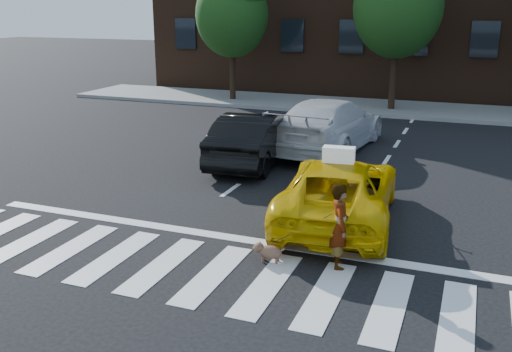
# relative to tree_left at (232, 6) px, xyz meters

# --- Properties ---
(ground) EXTENTS (120.00, 120.00, 0.00)m
(ground) POSITION_rel_tree_left_xyz_m (6.97, -17.00, -4.44)
(ground) COLOR black
(ground) RESTS_ON ground
(crosswalk) EXTENTS (13.00, 2.40, 0.01)m
(crosswalk) POSITION_rel_tree_left_xyz_m (6.97, -17.00, -4.43)
(crosswalk) COLOR silver
(crosswalk) RESTS_ON ground
(stop_line) EXTENTS (12.00, 0.30, 0.01)m
(stop_line) POSITION_rel_tree_left_xyz_m (6.97, -15.40, -4.43)
(stop_line) COLOR silver
(stop_line) RESTS_ON ground
(sidewalk_far) EXTENTS (30.00, 4.00, 0.15)m
(sidewalk_far) POSITION_rel_tree_left_xyz_m (6.97, 0.50, -4.37)
(sidewalk_far) COLOR slate
(sidewalk_far) RESTS_ON ground
(tree_left) EXTENTS (3.39, 3.38, 6.50)m
(tree_left) POSITION_rel_tree_left_xyz_m (0.00, 0.00, 0.00)
(tree_left) COLOR black
(tree_left) RESTS_ON ground
(taxi) EXTENTS (2.73, 5.06, 1.35)m
(taxi) POSITION_rel_tree_left_xyz_m (8.37, -13.64, -3.77)
(taxi) COLOR #D8AD04
(taxi) RESTS_ON ground
(black_sedan) EXTENTS (1.97, 4.66, 1.50)m
(black_sedan) POSITION_rel_tree_left_xyz_m (4.97, -10.00, -3.69)
(black_sedan) COLOR black
(black_sedan) RESTS_ON ground
(white_suv) EXTENTS (2.83, 5.88, 1.65)m
(white_suv) POSITION_rel_tree_left_xyz_m (6.60, -7.63, -3.61)
(white_suv) COLOR silver
(white_suv) RESTS_ON ground
(woman) EXTENTS (0.53, 0.65, 1.54)m
(woman) POSITION_rel_tree_left_xyz_m (8.90, -15.90, -3.67)
(woman) COLOR #999999
(woman) RESTS_ON ground
(dog) EXTENTS (0.62, 0.27, 0.35)m
(dog) POSITION_rel_tree_left_xyz_m (7.67, -16.16, -4.24)
(dog) COLOR olive
(dog) RESTS_ON ground
(taxi_sign) EXTENTS (0.68, 0.35, 0.32)m
(taxi_sign) POSITION_rel_tree_left_xyz_m (8.37, -13.84, -2.93)
(taxi_sign) COLOR white
(taxi_sign) RESTS_ON taxi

